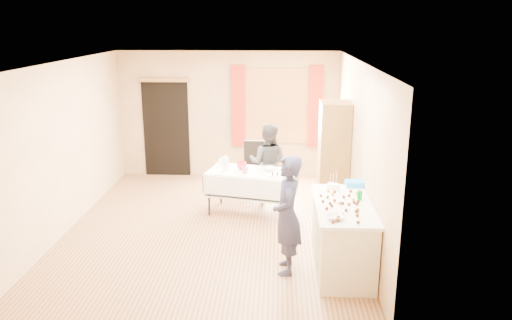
{
  "coord_description": "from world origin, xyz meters",
  "views": [
    {
      "loc": [
        1.02,
        -7.36,
        3.2
      ],
      "look_at": [
        0.7,
        0.0,
        1.12
      ],
      "focal_mm": 35.0,
      "sensor_mm": 36.0,
      "label": 1
    }
  ],
  "objects_px": {
    "counter": "(342,236)",
    "girl": "(287,215)",
    "party_table": "(251,188)",
    "woman": "(268,163)",
    "cabinet": "(334,156)",
    "chair": "(253,177)"
  },
  "relations": [
    {
      "from": "counter",
      "to": "girl",
      "type": "bearing_deg",
      "value": -171.13
    },
    {
      "from": "party_table",
      "to": "girl",
      "type": "bearing_deg",
      "value": -61.26
    },
    {
      "from": "party_table",
      "to": "counter",
      "type": "bearing_deg",
      "value": -42.64
    },
    {
      "from": "counter",
      "to": "party_table",
      "type": "distance_m",
      "value": 2.3
    },
    {
      "from": "cabinet",
      "to": "counter",
      "type": "bearing_deg",
      "value": -92.55
    },
    {
      "from": "girl",
      "to": "woman",
      "type": "relative_size",
      "value": 1.09
    },
    {
      "from": "cabinet",
      "to": "woman",
      "type": "distance_m",
      "value": 1.19
    },
    {
      "from": "girl",
      "to": "counter",
      "type": "bearing_deg",
      "value": 97.5
    },
    {
      "from": "cabinet",
      "to": "counter",
      "type": "xyz_separation_m",
      "value": [
        -0.1,
        -2.24,
        -0.48
      ]
    },
    {
      "from": "counter",
      "to": "girl",
      "type": "height_order",
      "value": "girl"
    },
    {
      "from": "counter",
      "to": "girl",
      "type": "relative_size",
      "value": 1.0
    },
    {
      "from": "chair",
      "to": "woman",
      "type": "distance_m",
      "value": 0.73
    },
    {
      "from": "girl",
      "to": "woman",
      "type": "xyz_separation_m",
      "value": [
        -0.3,
        2.64,
        -0.07
      ]
    },
    {
      "from": "girl",
      "to": "woman",
      "type": "distance_m",
      "value": 2.66
    },
    {
      "from": "party_table",
      "to": "woman",
      "type": "height_order",
      "value": "woman"
    },
    {
      "from": "cabinet",
      "to": "woman",
      "type": "bearing_deg",
      "value": 165.74
    },
    {
      "from": "party_table",
      "to": "chair",
      "type": "distance_m",
      "value": 1.14
    },
    {
      "from": "counter",
      "to": "cabinet",
      "type": "bearing_deg",
      "value": 87.45
    },
    {
      "from": "girl",
      "to": "party_table",
      "type": "bearing_deg",
      "value": -165.68
    },
    {
      "from": "cabinet",
      "to": "girl",
      "type": "xyz_separation_m",
      "value": [
        -0.83,
        -2.36,
        -0.15
      ]
    },
    {
      "from": "woman",
      "to": "cabinet",
      "type": "bearing_deg",
      "value": 176.99
    },
    {
      "from": "chair",
      "to": "girl",
      "type": "bearing_deg",
      "value": -74.59
    }
  ]
}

